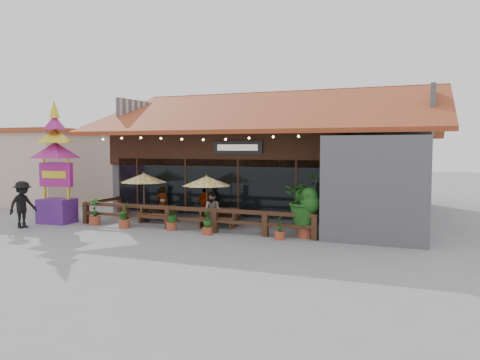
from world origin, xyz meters
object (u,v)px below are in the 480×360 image
at_px(tropical_plant, 307,201).
at_px(thai_sign_tower, 55,153).
at_px(picnic_table_left, 157,211).
at_px(pedestrian, 23,204).
at_px(umbrella_right, 207,181).
at_px(umbrella_left, 144,178).
at_px(picnic_table_right, 219,214).

bearing_deg(tropical_plant, thai_sign_tower, -175.83).
xyz_separation_m(picnic_table_left, tropical_plant, (6.83, -1.09, 0.86)).
height_order(picnic_table_left, pedestrian, pedestrian).
xyz_separation_m(tropical_plant, pedestrian, (-10.97, -2.24, -0.38)).
distance_m(umbrella_right, pedestrian, 7.37).
bearing_deg(umbrella_right, umbrella_left, 175.04).
bearing_deg(umbrella_left, tropical_plant, -7.43).
height_order(thai_sign_tower, pedestrian, thai_sign_tower).
distance_m(picnic_table_right, thai_sign_tower, 7.40).
height_order(thai_sign_tower, tropical_plant, thai_sign_tower).
xyz_separation_m(umbrella_right, picnic_table_left, (-2.55, 0.40, -1.39)).
bearing_deg(umbrella_right, thai_sign_tower, -166.97).
bearing_deg(umbrella_left, umbrella_right, -4.96).
distance_m(umbrella_left, umbrella_right, 3.15).
relative_size(picnic_table_right, thai_sign_tower, 0.31).
height_order(picnic_table_right, thai_sign_tower, thai_sign_tower).
xyz_separation_m(picnic_table_left, thai_sign_tower, (-3.78, -1.86, 2.49)).
bearing_deg(picnic_table_left, pedestrian, -141.14).
distance_m(picnic_table_right, tropical_plant, 4.03).
xyz_separation_m(umbrella_left, picnic_table_left, (0.58, 0.13, -1.42)).
height_order(tropical_plant, pedestrian, tropical_plant).
bearing_deg(umbrella_left, pedestrian, -137.92).
xyz_separation_m(umbrella_right, thai_sign_tower, (-6.34, -1.47, 1.10)).
bearing_deg(picnic_table_left, picnic_table_right, -3.18).
height_order(picnic_table_left, tropical_plant, tropical_plant).
relative_size(thai_sign_tower, tropical_plant, 2.41).
bearing_deg(thai_sign_tower, umbrella_right, 13.03).
bearing_deg(picnic_table_right, tropical_plant, -13.55).
distance_m(umbrella_left, pedestrian, 4.88).
distance_m(umbrella_right, thai_sign_tower, 6.60).
relative_size(picnic_table_left, tropical_plant, 0.68).
bearing_deg(umbrella_right, pedestrian, -156.30).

